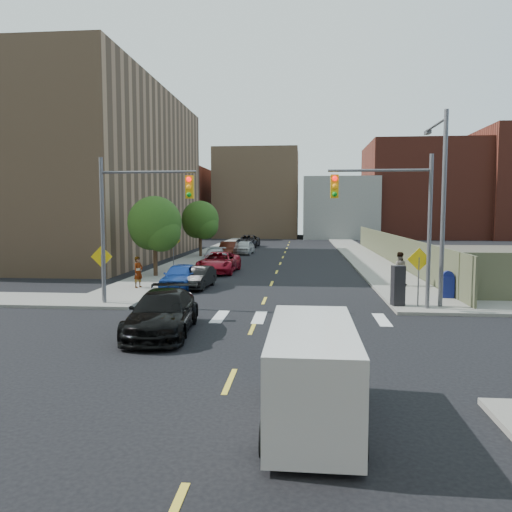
% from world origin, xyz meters
% --- Properties ---
extents(ground, '(160.00, 160.00, 0.00)m').
position_xyz_m(ground, '(0.00, 0.00, 0.00)').
color(ground, black).
rests_on(ground, ground).
extents(sidewalk_nw, '(3.50, 73.00, 0.15)m').
position_xyz_m(sidewalk_nw, '(-7.75, 41.50, 0.07)').
color(sidewalk_nw, gray).
rests_on(sidewalk_nw, ground).
extents(sidewalk_ne, '(3.50, 73.00, 0.15)m').
position_xyz_m(sidewalk_ne, '(7.75, 41.50, 0.07)').
color(sidewalk_ne, gray).
rests_on(sidewalk_ne, ground).
extents(fence_north, '(0.12, 44.00, 2.50)m').
position_xyz_m(fence_north, '(9.60, 28.00, 1.25)').
color(fence_north, brown).
rests_on(fence_north, ground).
extents(building_nw, '(22.00, 30.00, 16.00)m').
position_xyz_m(building_nw, '(-22.00, 30.00, 8.00)').
color(building_nw, '#8C6B4C').
rests_on(building_nw, ground).
extents(bg_bldg_west, '(14.00, 18.00, 12.00)m').
position_xyz_m(bg_bldg_west, '(-22.00, 70.00, 6.00)').
color(bg_bldg_west, '#592319').
rests_on(bg_bldg_west, ground).
extents(bg_bldg_midwest, '(14.00, 16.00, 15.00)m').
position_xyz_m(bg_bldg_midwest, '(-6.00, 72.00, 7.50)').
color(bg_bldg_midwest, '#8C6B4C').
rests_on(bg_bldg_midwest, ground).
extents(bg_bldg_center, '(12.00, 16.00, 10.00)m').
position_xyz_m(bg_bldg_center, '(8.00, 70.00, 5.00)').
color(bg_bldg_center, gray).
rests_on(bg_bldg_center, ground).
extents(bg_bldg_east, '(18.00, 18.00, 16.00)m').
position_xyz_m(bg_bldg_east, '(22.00, 72.00, 8.00)').
color(bg_bldg_east, '#592319').
rests_on(bg_bldg_east, ground).
extents(signal_nw, '(4.59, 0.30, 7.00)m').
position_xyz_m(signal_nw, '(-5.98, 6.00, 4.53)').
color(signal_nw, '#59595E').
rests_on(signal_nw, ground).
extents(signal_ne, '(4.59, 0.30, 7.00)m').
position_xyz_m(signal_ne, '(5.98, 6.00, 4.53)').
color(signal_ne, '#59595E').
rests_on(signal_ne, ground).
extents(streetlight_ne, '(0.25, 3.70, 9.00)m').
position_xyz_m(streetlight_ne, '(8.20, 6.90, 5.22)').
color(streetlight_ne, '#59595E').
rests_on(streetlight_ne, ground).
extents(warn_sign_nw, '(1.06, 0.06, 2.83)m').
position_xyz_m(warn_sign_nw, '(-7.80, 6.50, 1.99)').
color(warn_sign_nw, '#59595E').
rests_on(warn_sign_nw, ground).
extents(warn_sign_ne, '(1.06, 0.06, 2.83)m').
position_xyz_m(warn_sign_ne, '(7.20, 6.50, 1.99)').
color(warn_sign_ne, '#59595E').
rests_on(warn_sign_ne, ground).
extents(warn_sign_midwest, '(1.06, 0.06, 2.83)m').
position_xyz_m(warn_sign_midwest, '(-7.80, 20.00, 1.99)').
color(warn_sign_midwest, '#59595E').
rests_on(warn_sign_midwest, ground).
extents(tree_west_near, '(3.66, 3.64, 5.52)m').
position_xyz_m(tree_west_near, '(-8.00, 16.05, 3.48)').
color(tree_west_near, '#332114').
rests_on(tree_west_near, ground).
extents(tree_west_far, '(3.66, 3.64, 5.52)m').
position_xyz_m(tree_west_far, '(-8.00, 31.05, 3.48)').
color(tree_west_far, '#332114').
rests_on(tree_west_far, ground).
extents(parked_car_blue, '(1.77, 4.32, 1.47)m').
position_xyz_m(parked_car_blue, '(-5.15, 11.46, 0.73)').
color(parked_car_blue, '#1C409A').
rests_on(parked_car_blue, ground).
extents(parked_car_black, '(1.59, 3.95, 1.27)m').
position_xyz_m(parked_car_black, '(-4.20, 11.79, 0.64)').
color(parked_car_black, black).
rests_on(parked_car_black, ground).
extents(parked_car_red, '(2.76, 5.61, 1.53)m').
position_xyz_m(parked_car_red, '(-4.20, 19.20, 0.77)').
color(parked_car_red, maroon).
rests_on(parked_car_red, ground).
extents(parked_car_silver, '(2.29, 4.82, 1.36)m').
position_xyz_m(parked_car_silver, '(-5.50, 24.79, 0.68)').
color(parked_car_silver, '#B0B1B8').
rests_on(parked_car_silver, ground).
extents(parked_car_white, '(2.00, 4.41, 1.47)m').
position_xyz_m(parked_car_white, '(-4.20, 35.36, 0.73)').
color(parked_car_white, '#B8B8B8').
rests_on(parked_car_white, ground).
extents(parked_car_maroon, '(1.62, 4.45, 1.46)m').
position_xyz_m(parked_car_maroon, '(-5.50, 32.53, 0.73)').
color(parked_car_maroon, '#3B140B').
rests_on(parked_car_maroon, ground).
extents(parked_car_grey, '(2.70, 5.56, 1.53)m').
position_xyz_m(parked_car_grey, '(-4.94, 45.85, 0.76)').
color(parked_car_grey, black).
rests_on(parked_car_grey, ground).
extents(black_sedan, '(2.62, 5.54, 1.56)m').
position_xyz_m(black_sedan, '(-3.20, 0.87, 0.78)').
color(black_sedan, black).
rests_on(black_sedan, ground).
extents(cargo_van, '(1.95, 4.62, 2.11)m').
position_xyz_m(cargo_van, '(2.12, -6.27, 1.11)').
color(cargo_van, silver).
rests_on(cargo_van, ground).
extents(mailbox, '(0.56, 0.43, 1.36)m').
position_xyz_m(mailbox, '(9.20, 8.93, 0.81)').
color(mailbox, navy).
rests_on(mailbox, sidewalk_ne).
extents(payphone, '(0.64, 0.56, 1.85)m').
position_xyz_m(payphone, '(6.30, 6.55, 1.07)').
color(payphone, black).
rests_on(payphone, sidewalk_ne).
extents(pedestrian_west, '(0.65, 0.77, 1.78)m').
position_xyz_m(pedestrian_west, '(-7.43, 10.74, 1.04)').
color(pedestrian_west, gray).
rests_on(pedestrian_west, sidewalk_nw).
extents(pedestrian_east, '(1.06, 0.88, 1.97)m').
position_xyz_m(pedestrian_east, '(7.56, 12.97, 1.14)').
color(pedestrian_east, gray).
rests_on(pedestrian_east, sidewalk_ne).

